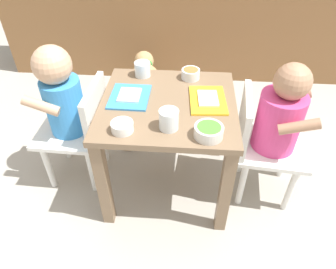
{
  "coord_description": "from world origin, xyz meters",
  "views": [
    {
      "loc": [
        0.08,
        -1.0,
        1.15
      ],
      "look_at": [
        0.0,
        0.0,
        0.3
      ],
      "focal_mm": 33.56,
      "sensor_mm": 36.0,
      "label": 1
    }
  ],
  "objects_px": {
    "water_cup_right": "(169,121)",
    "dining_table": "(168,121)",
    "food_tray_right": "(208,100)",
    "veggie_bowl_far": "(122,126)",
    "water_cup_left": "(142,70)",
    "dog": "(145,78)",
    "seated_child_right": "(276,121)",
    "cereal_bowl_right_side": "(209,131)",
    "cereal_bowl_left_side": "(191,74)",
    "seated_child_left": "(66,103)",
    "food_tray_left": "(130,96)"
  },
  "relations": [
    {
      "from": "water_cup_right",
      "to": "dining_table",
      "type": "bearing_deg",
      "value": 95.37
    },
    {
      "from": "food_tray_right",
      "to": "veggie_bowl_far",
      "type": "relative_size",
      "value": 2.63
    },
    {
      "from": "food_tray_right",
      "to": "water_cup_right",
      "type": "height_order",
      "value": "water_cup_right"
    },
    {
      "from": "veggie_bowl_far",
      "to": "food_tray_right",
      "type": "bearing_deg",
      "value": 34.65
    },
    {
      "from": "water_cup_left",
      "to": "water_cup_right",
      "type": "relative_size",
      "value": 0.95
    },
    {
      "from": "dog",
      "to": "seated_child_right",
      "type": "bearing_deg",
      "value": -46.2
    },
    {
      "from": "dog",
      "to": "cereal_bowl_right_side",
      "type": "distance_m",
      "value": 0.94
    },
    {
      "from": "cereal_bowl_left_side",
      "to": "food_tray_right",
      "type": "bearing_deg",
      "value": -67.21
    },
    {
      "from": "cereal_bowl_right_side",
      "to": "seated_child_right",
      "type": "bearing_deg",
      "value": 34.64
    },
    {
      "from": "water_cup_left",
      "to": "cereal_bowl_right_side",
      "type": "bearing_deg",
      "value": -54.65
    },
    {
      "from": "seated_child_left",
      "to": "food_tray_left",
      "type": "relative_size",
      "value": 3.65
    },
    {
      "from": "food_tray_left",
      "to": "veggie_bowl_far",
      "type": "bearing_deg",
      "value": -87.14
    },
    {
      "from": "water_cup_left",
      "to": "water_cup_right",
      "type": "distance_m",
      "value": 0.38
    },
    {
      "from": "seated_child_left",
      "to": "food_tray_right",
      "type": "height_order",
      "value": "seated_child_left"
    },
    {
      "from": "seated_child_right",
      "to": "food_tray_right",
      "type": "xyz_separation_m",
      "value": [
        -0.27,
        0.02,
        0.07
      ]
    },
    {
      "from": "dog",
      "to": "dining_table",
      "type": "bearing_deg",
      "value": -73.6
    },
    {
      "from": "dining_table",
      "to": "cereal_bowl_right_side",
      "type": "height_order",
      "value": "cereal_bowl_right_side"
    },
    {
      "from": "food_tray_right",
      "to": "cereal_bowl_right_side",
      "type": "xyz_separation_m",
      "value": [
        -0.0,
        -0.21,
        0.02
      ]
    },
    {
      "from": "veggie_bowl_far",
      "to": "dog",
      "type": "bearing_deg",
      "value": 93.14
    },
    {
      "from": "seated_child_right",
      "to": "water_cup_right",
      "type": "height_order",
      "value": "seated_child_right"
    },
    {
      "from": "veggie_bowl_far",
      "to": "cereal_bowl_left_side",
      "type": "relative_size",
      "value": 1.0
    },
    {
      "from": "dining_table",
      "to": "cereal_bowl_right_side",
      "type": "relative_size",
      "value": 5.33
    },
    {
      "from": "dog",
      "to": "water_cup_left",
      "type": "height_order",
      "value": "water_cup_left"
    },
    {
      "from": "dog",
      "to": "food_tray_right",
      "type": "xyz_separation_m",
      "value": [
        0.34,
        -0.61,
        0.28
      ]
    },
    {
      "from": "food_tray_left",
      "to": "cereal_bowl_right_side",
      "type": "bearing_deg",
      "value": -34.97
    },
    {
      "from": "food_tray_left",
      "to": "water_cup_right",
      "type": "distance_m",
      "value": 0.24
    },
    {
      "from": "dog",
      "to": "veggie_bowl_far",
      "type": "bearing_deg",
      "value": -86.86
    },
    {
      "from": "seated_child_right",
      "to": "cereal_bowl_right_side",
      "type": "height_order",
      "value": "seated_child_right"
    },
    {
      "from": "seated_child_right",
      "to": "veggie_bowl_far",
      "type": "height_order",
      "value": "seated_child_right"
    },
    {
      "from": "seated_child_left",
      "to": "water_cup_right",
      "type": "height_order",
      "value": "seated_child_left"
    },
    {
      "from": "seated_child_right",
      "to": "cereal_bowl_right_side",
      "type": "bearing_deg",
      "value": -145.36
    },
    {
      "from": "dining_table",
      "to": "water_cup_right",
      "type": "xyz_separation_m",
      "value": [
        0.01,
        -0.15,
        0.12
      ]
    },
    {
      "from": "seated_child_left",
      "to": "food_tray_right",
      "type": "xyz_separation_m",
      "value": [
        0.58,
        -0.01,
        0.05
      ]
    },
    {
      "from": "food_tray_left",
      "to": "cereal_bowl_right_side",
      "type": "height_order",
      "value": "cereal_bowl_right_side"
    },
    {
      "from": "food_tray_left",
      "to": "cereal_bowl_right_side",
      "type": "distance_m",
      "value": 0.37
    },
    {
      "from": "seated_child_left",
      "to": "veggie_bowl_far",
      "type": "xyz_separation_m",
      "value": [
        0.28,
        -0.22,
        0.07
      ]
    },
    {
      "from": "seated_child_right",
      "to": "food_tray_left",
      "type": "distance_m",
      "value": 0.58
    },
    {
      "from": "water_cup_left",
      "to": "dog",
      "type": "bearing_deg",
      "value": 98.08
    },
    {
      "from": "veggie_bowl_far",
      "to": "cereal_bowl_right_side",
      "type": "bearing_deg",
      "value": -1.5
    },
    {
      "from": "food_tray_left",
      "to": "dog",
      "type": "bearing_deg",
      "value": 93.23
    },
    {
      "from": "dining_table",
      "to": "cereal_bowl_left_side",
      "type": "height_order",
      "value": "cereal_bowl_left_side"
    },
    {
      "from": "cereal_bowl_left_side",
      "to": "dining_table",
      "type": "bearing_deg",
      "value": -113.3
    },
    {
      "from": "cereal_bowl_left_side",
      "to": "seated_child_right",
      "type": "bearing_deg",
      "value": -29.26
    },
    {
      "from": "seated_child_right",
      "to": "water_cup_right",
      "type": "xyz_separation_m",
      "value": [
        -0.41,
        -0.15,
        0.09
      ]
    },
    {
      "from": "water_cup_right",
      "to": "cereal_bowl_right_side",
      "type": "distance_m",
      "value": 0.14
    },
    {
      "from": "seated_child_left",
      "to": "food_tray_right",
      "type": "distance_m",
      "value": 0.58
    },
    {
      "from": "food_tray_left",
      "to": "veggie_bowl_far",
      "type": "xyz_separation_m",
      "value": [
        0.01,
        -0.2,
        0.01
      ]
    },
    {
      "from": "food_tray_left",
      "to": "dining_table",
      "type": "bearing_deg",
      "value": -8.51
    },
    {
      "from": "dog",
      "to": "water_cup_left",
      "type": "xyz_separation_m",
      "value": [
        0.06,
        -0.44,
        0.3
      ]
    },
    {
      "from": "food_tray_right",
      "to": "seated_child_left",
      "type": "bearing_deg",
      "value": 178.52
    }
  ]
}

